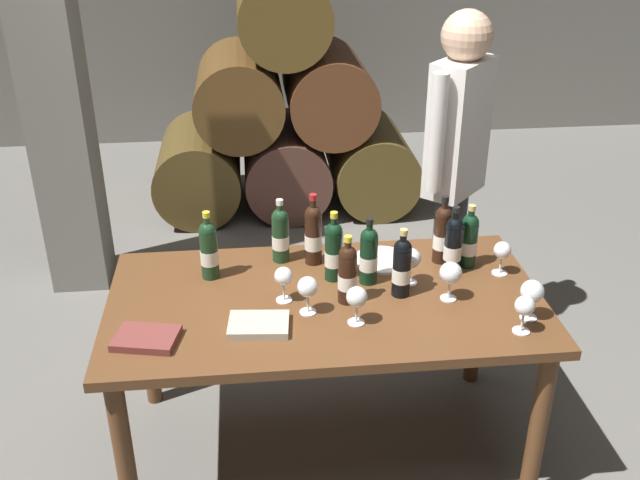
{
  "coord_description": "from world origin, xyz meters",
  "views": [
    {
      "loc": [
        -0.28,
        -2.43,
        2.27
      ],
      "look_at": [
        0.0,
        0.2,
        0.91
      ],
      "focal_mm": 41.08,
      "sensor_mm": 36.0,
      "label": 1
    }
  ],
  "objects_px": {
    "wine_bottle_7": "(369,255)",
    "serving_plate": "(382,260)",
    "wine_glass_2": "(532,292)",
    "wine_bottle_6": "(334,250)",
    "wine_glass_4": "(525,307)",
    "dining_table": "(325,317)",
    "sommelier_presenting": "(456,155)",
    "wine_glass_7": "(308,288)",
    "tasting_notebook": "(259,325)",
    "leather_ledger": "(146,338)",
    "wine_glass_3": "(451,274)",
    "wine_glass_5": "(411,259)",
    "wine_bottle_2": "(469,240)",
    "wine_bottle_9": "(402,267)",
    "wine_glass_0": "(284,277)",
    "wine_glass_1": "(357,298)",
    "wine_bottle_8": "(347,273)",
    "wine_bottle_0": "(442,234)",
    "wine_bottle_1": "(453,244)",
    "wine_glass_6": "(502,251)",
    "wine_bottle_5": "(313,234)",
    "wine_bottle_3": "(280,234)",
    "wine_bottle_4": "(209,249)"
  },
  "relations": [
    {
      "from": "wine_bottle_0",
      "to": "wine_glass_3",
      "type": "bearing_deg",
      "value": -98.5
    },
    {
      "from": "wine_glass_4",
      "to": "wine_glass_0",
      "type": "bearing_deg",
      "value": 160.17
    },
    {
      "from": "wine_bottle_7",
      "to": "dining_table",
      "type": "bearing_deg",
      "value": -151.41
    },
    {
      "from": "wine_bottle_8",
      "to": "wine_glass_6",
      "type": "height_order",
      "value": "wine_bottle_8"
    },
    {
      "from": "wine_glass_5",
      "to": "leather_ledger",
      "type": "relative_size",
      "value": 0.71
    },
    {
      "from": "wine_bottle_7",
      "to": "serving_plate",
      "type": "height_order",
      "value": "wine_bottle_7"
    },
    {
      "from": "wine_bottle_5",
      "to": "wine_bottle_6",
      "type": "distance_m",
      "value": 0.16
    },
    {
      "from": "dining_table",
      "to": "wine_glass_7",
      "type": "relative_size",
      "value": 11.11
    },
    {
      "from": "wine_bottle_8",
      "to": "wine_glass_2",
      "type": "relative_size",
      "value": 1.76
    },
    {
      "from": "wine_glass_4",
      "to": "sommelier_presenting",
      "type": "bearing_deg",
      "value": 88.44
    },
    {
      "from": "wine_glass_5",
      "to": "wine_glass_4",
      "type": "bearing_deg",
      "value": -49.22
    },
    {
      "from": "wine_bottle_6",
      "to": "wine_glass_5",
      "type": "xyz_separation_m",
      "value": [
        0.3,
        -0.07,
        -0.02
      ]
    },
    {
      "from": "wine_bottle_1",
      "to": "wine_glass_7",
      "type": "height_order",
      "value": "wine_bottle_1"
    },
    {
      "from": "wine_glass_2",
      "to": "wine_glass_7",
      "type": "height_order",
      "value": "wine_glass_2"
    },
    {
      "from": "wine_bottle_1",
      "to": "wine_glass_4",
      "type": "height_order",
      "value": "wine_bottle_1"
    },
    {
      "from": "wine_glass_1",
      "to": "wine_bottle_8",
      "type": "bearing_deg",
      "value": 94.6
    },
    {
      "from": "tasting_notebook",
      "to": "leather_ledger",
      "type": "bearing_deg",
      "value": -168.57
    },
    {
      "from": "dining_table",
      "to": "wine_bottle_8",
      "type": "bearing_deg",
      "value": -24.01
    },
    {
      "from": "wine_bottle_0",
      "to": "leather_ledger",
      "type": "height_order",
      "value": "wine_bottle_0"
    },
    {
      "from": "wine_glass_3",
      "to": "serving_plate",
      "type": "relative_size",
      "value": 0.67
    },
    {
      "from": "wine_glass_1",
      "to": "leather_ledger",
      "type": "xyz_separation_m",
      "value": [
        -0.76,
        -0.04,
        -0.09
      ]
    },
    {
      "from": "wine_glass_1",
      "to": "wine_glass_5",
      "type": "relative_size",
      "value": 0.98
    },
    {
      "from": "wine_glass_0",
      "to": "wine_glass_2",
      "type": "bearing_deg",
      "value": -13.77
    },
    {
      "from": "wine_bottle_2",
      "to": "leather_ledger",
      "type": "distance_m",
      "value": 1.36
    },
    {
      "from": "wine_bottle_6",
      "to": "serving_plate",
      "type": "relative_size",
      "value": 1.25
    },
    {
      "from": "wine_glass_2",
      "to": "tasting_notebook",
      "type": "xyz_separation_m",
      "value": [
        -1.0,
        0.04,
        -0.1
      ]
    },
    {
      "from": "wine_bottle_2",
      "to": "wine_bottle_7",
      "type": "relative_size",
      "value": 0.98
    },
    {
      "from": "dining_table",
      "to": "sommelier_presenting",
      "type": "bearing_deg",
      "value": 46.61
    },
    {
      "from": "wine_glass_2",
      "to": "wine_glass_5",
      "type": "xyz_separation_m",
      "value": [
        -0.39,
        0.3,
        -0.0
      ]
    },
    {
      "from": "wine_glass_0",
      "to": "leather_ledger",
      "type": "distance_m",
      "value": 0.56
    },
    {
      "from": "wine_glass_0",
      "to": "wine_glass_1",
      "type": "xyz_separation_m",
      "value": [
        0.26,
        -0.18,
        0.0
      ]
    },
    {
      "from": "wine_bottle_1",
      "to": "wine_bottle_8",
      "type": "relative_size",
      "value": 1.06
    },
    {
      "from": "wine_bottle_6",
      "to": "tasting_notebook",
      "type": "bearing_deg",
      "value": -133.79
    },
    {
      "from": "wine_bottle_0",
      "to": "wine_glass_2",
      "type": "distance_m",
      "value": 0.52
    },
    {
      "from": "wine_glass_3",
      "to": "leather_ledger",
      "type": "xyz_separation_m",
      "value": [
        -1.14,
        -0.17,
        -0.1
      ]
    },
    {
      "from": "wine_bottle_2",
      "to": "wine_bottle_9",
      "type": "height_order",
      "value": "wine_bottle_9"
    },
    {
      "from": "wine_bottle_3",
      "to": "serving_plate",
      "type": "height_order",
      "value": "wine_bottle_3"
    },
    {
      "from": "wine_glass_1",
      "to": "wine_bottle_3",
      "type": "bearing_deg",
      "value": 115.72
    },
    {
      "from": "wine_glass_0",
      "to": "tasting_notebook",
      "type": "xyz_separation_m",
      "value": [
        -0.1,
        -0.18,
        -0.09
      ]
    },
    {
      "from": "wine_bottle_2",
      "to": "wine_bottle_3",
      "type": "relative_size",
      "value": 0.98
    },
    {
      "from": "wine_glass_2",
      "to": "serving_plate",
      "type": "height_order",
      "value": "wine_glass_2"
    },
    {
      "from": "wine_bottle_2",
      "to": "wine_glass_5",
      "type": "height_order",
      "value": "wine_bottle_2"
    },
    {
      "from": "wine_bottle_6",
      "to": "wine_glass_4",
      "type": "distance_m",
      "value": 0.78
    },
    {
      "from": "wine_bottle_6",
      "to": "wine_bottle_9",
      "type": "xyz_separation_m",
      "value": [
        0.25,
        -0.15,
        -0.01
      ]
    },
    {
      "from": "wine_bottle_1",
      "to": "wine_glass_6",
      "type": "bearing_deg",
      "value": -10.0
    },
    {
      "from": "wine_bottle_1",
      "to": "wine_bottle_6",
      "type": "relative_size",
      "value": 1.0
    },
    {
      "from": "wine_glass_0",
      "to": "wine_glass_2",
      "type": "height_order",
      "value": "wine_glass_2"
    },
    {
      "from": "wine_glass_0",
      "to": "wine_glass_2",
      "type": "xyz_separation_m",
      "value": [
        0.9,
        -0.22,
        0.01
      ]
    },
    {
      "from": "serving_plate",
      "to": "wine_glass_6",
      "type": "bearing_deg",
      "value": -18.08
    },
    {
      "from": "wine_bottle_4",
      "to": "sommelier_presenting",
      "type": "height_order",
      "value": "sommelier_presenting"
    }
  ]
}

